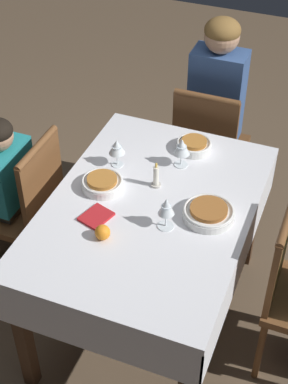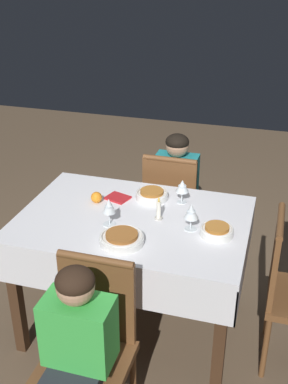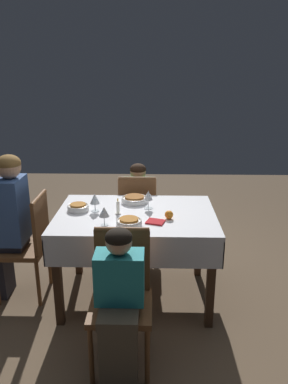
{
  "view_description": "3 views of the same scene",
  "coord_description": "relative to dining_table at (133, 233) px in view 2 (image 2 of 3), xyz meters",
  "views": [
    {
      "loc": [
        -1.83,
        -0.69,
        2.53
      ],
      "look_at": [
        -0.09,
        -0.01,
        0.93
      ],
      "focal_mm": 55.0,
      "sensor_mm": 36.0,
      "label": 1
    },
    {
      "loc": [
        0.72,
        -2.22,
        2.11
      ],
      "look_at": [
        0.04,
        0.07,
        0.91
      ],
      "focal_mm": 45.0,
      "sensor_mm": 36.0,
      "label": 2
    },
    {
      "loc": [
        -0.14,
        2.81,
        1.88
      ],
      "look_at": [
        -0.07,
        -0.03,
        0.94
      ],
      "focal_mm": 35.0,
      "sensor_mm": 36.0,
      "label": 3
    }
  ],
  "objects": [
    {
      "name": "chair_north",
      "position": [
        0.06,
        0.71,
        -0.17
      ],
      "size": [
        0.4,
        0.4,
        0.91
      ],
      "rotation": [
        0.0,
        0.0,
        3.14
      ],
      "color": "brown",
      "rests_on": "ground_plane"
    },
    {
      "name": "bowl_east",
      "position": [
        0.48,
        -0.05,
        0.13
      ],
      "size": [
        0.18,
        0.18,
        0.06
      ],
      "color": "white",
      "rests_on": "dining_table"
    },
    {
      "name": "wine_glass_south",
      "position": [
        -0.1,
        -0.11,
        0.21
      ],
      "size": [
        0.07,
        0.07,
        0.16
      ],
      "color": "white",
      "rests_on": "dining_table"
    },
    {
      "name": "chair_south",
      "position": [
        0.01,
        -0.71,
        -0.17
      ],
      "size": [
        0.4,
        0.4,
        0.91
      ],
      "color": "brown",
      "rests_on": "ground_plane"
    },
    {
      "name": "wine_glass_east",
      "position": [
        0.33,
        -0.03,
        0.21
      ],
      "size": [
        0.08,
        0.08,
        0.15
      ],
      "color": "white",
      "rests_on": "dining_table"
    },
    {
      "name": "person_child_teal",
      "position": [
        0.06,
        0.87,
        -0.13
      ],
      "size": [
        0.3,
        0.33,
        0.99
      ],
      "rotation": [
        0.0,
        0.0,
        3.14
      ],
      "color": "#4C4233",
      "rests_on": "ground_plane"
    },
    {
      "name": "bowl_north",
      "position": [
        0.04,
        0.25,
        0.13
      ],
      "size": [
        0.19,
        0.19,
        0.06
      ],
      "color": "white",
      "rests_on": "dining_table"
    },
    {
      "name": "orange_fruit",
      "position": [
        -0.26,
        0.11,
        0.14
      ],
      "size": [
        0.07,
        0.07,
        0.07
      ],
      "primitive_type": "sphere",
      "color": "orange",
      "rests_on": "dining_table"
    },
    {
      "name": "candle_centerpiece",
      "position": [
        0.14,
        0.02,
        0.15
      ],
      "size": [
        0.05,
        0.05,
        0.13
      ],
      "color": "beige",
      "rests_on": "dining_table"
    },
    {
      "name": "dining_table",
      "position": [
        0.0,
        0.0,
        0.0
      ],
      "size": [
        1.28,
        0.9,
        0.78
      ],
      "color": "silver",
      "rests_on": "ground_plane"
    },
    {
      "name": "ground_plane",
      "position": [
        0.0,
        0.0,
        -0.67
      ],
      "size": [
        8.0,
        8.0,
        0.0
      ],
      "primitive_type": "plane",
      "color": "brown"
    },
    {
      "name": "bowl_south",
      "position": [
        0.02,
        -0.26,
        0.13
      ],
      "size": [
        0.23,
        0.23,
        0.06
      ],
      "color": "white",
      "rests_on": "dining_table"
    },
    {
      "name": "person_child_green",
      "position": [
        0.01,
        -0.88,
        -0.13
      ],
      "size": [
        0.3,
        0.33,
        0.99
      ],
      "color": "#282833",
      "rests_on": "ground_plane"
    },
    {
      "name": "wine_glass_north",
      "position": [
        0.22,
        0.25,
        0.21
      ],
      "size": [
        0.08,
        0.08,
        0.15
      ],
      "color": "white",
      "rests_on": "dining_table"
    },
    {
      "name": "napkin_red_folded",
      "position": [
        -0.16,
        0.19,
        0.11
      ],
      "size": [
        0.16,
        0.14,
        0.01
      ],
      "rotation": [
        0.0,
        0.0,
        -0.31
      ],
      "color": "red",
      "rests_on": "dining_table"
    }
  ]
}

